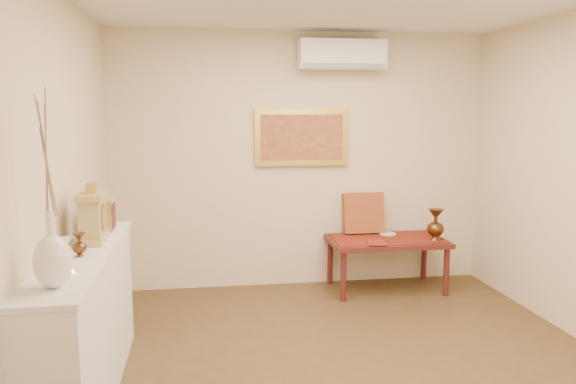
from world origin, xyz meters
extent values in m
plane|color=brown|center=(0.00, 0.00, 0.00)|extent=(4.50, 4.50, 0.00)
cube|color=beige|center=(0.00, 2.25, 1.35)|extent=(4.00, 0.02, 2.70)
cube|color=beige|center=(-2.00, 0.00, 1.35)|extent=(0.02, 4.50, 2.70)
cube|color=maroon|center=(0.85, 1.88, 0.55)|extent=(1.14, 0.59, 0.01)
cylinder|color=white|center=(0.92, 2.05, 0.56)|extent=(0.18, 0.18, 0.01)
cube|color=maroon|center=(0.67, 1.67, 0.56)|extent=(0.22, 0.28, 0.01)
cube|color=maroon|center=(0.67, 2.16, 0.78)|extent=(0.44, 0.19, 0.45)
cube|color=white|center=(-1.82, 0.00, 0.47)|extent=(0.35, 2.00, 0.95)
cube|color=white|center=(-1.82, 0.00, 0.96)|extent=(0.37, 2.02, 0.03)
cube|color=tan|center=(-1.80, 0.31, 1.00)|extent=(0.16, 0.36, 0.05)
cube|color=tan|center=(-1.80, 0.31, 1.16)|extent=(0.14, 0.30, 0.25)
cylinder|color=beige|center=(-1.73, 0.31, 1.16)|extent=(0.01, 0.17, 0.17)
cylinder|color=gold|center=(-1.72, 0.31, 1.16)|extent=(0.01, 0.19, 0.19)
cube|color=tan|center=(-1.80, 0.31, 1.30)|extent=(0.17, 0.34, 0.04)
cube|color=gold|center=(-1.80, 0.31, 1.35)|extent=(0.06, 0.11, 0.07)
cube|color=tan|center=(-1.80, 0.68, 1.09)|extent=(0.15, 0.20, 0.22)
cube|color=#4F1C17|center=(-1.72, 0.68, 1.04)|extent=(0.01, 0.17, 0.09)
cube|color=#4F1C17|center=(-1.72, 0.68, 1.14)|extent=(0.01, 0.17, 0.09)
cube|color=tan|center=(-1.80, 0.68, 1.21)|extent=(0.16, 0.21, 0.02)
cube|color=#4F1C17|center=(0.85, 1.88, 0.53)|extent=(1.20, 0.70, 0.05)
cylinder|color=#4F1C17|center=(0.31, 1.59, 0.25)|extent=(0.06, 0.06, 0.50)
cylinder|color=#4F1C17|center=(1.39, 1.59, 0.25)|extent=(0.06, 0.06, 0.50)
cylinder|color=#4F1C17|center=(0.31, 2.17, 0.25)|extent=(0.06, 0.06, 0.50)
cylinder|color=#4F1C17|center=(1.39, 2.17, 0.25)|extent=(0.06, 0.06, 0.50)
cube|color=gold|center=(0.00, 2.23, 1.60)|extent=(1.00, 0.05, 0.60)
cube|color=#AF643C|center=(0.00, 2.20, 1.60)|extent=(0.88, 0.01, 0.48)
cube|color=white|center=(0.40, 2.12, 2.45)|extent=(0.90, 0.24, 0.30)
cube|color=gray|center=(0.40, 2.00, 2.33)|extent=(0.86, 0.02, 0.05)
camera|label=1|loc=(-1.06, -3.64, 1.87)|focal=35.00mm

